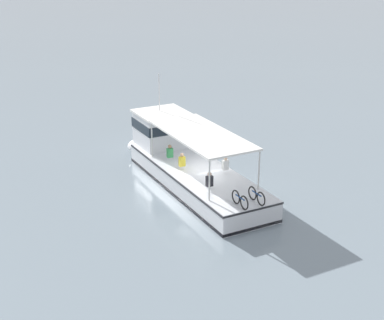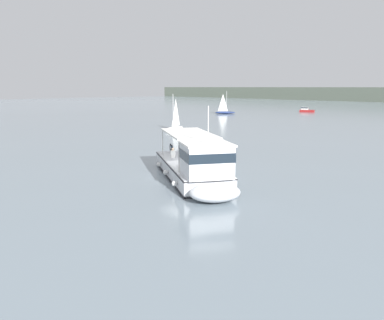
# 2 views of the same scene
# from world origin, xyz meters

# --- Properties ---
(ground_plane) EXTENTS (400.00, 400.00, 0.00)m
(ground_plane) POSITION_xyz_m (0.00, 0.00, 0.00)
(ground_plane) COLOR gray
(ferry_main) EXTENTS (12.65, 8.75, 5.32)m
(ferry_main) POSITION_xyz_m (1.85, -0.48, 1.02)
(ferry_main) COLOR silver
(ferry_main) RESTS_ON ground
(motorboat_outer_anchorage) EXTENTS (3.83, 2.47, 1.26)m
(motorboat_outer_anchorage) POSITION_xyz_m (-35.99, 72.22, 0.54)
(motorboat_outer_anchorage) COLOR maroon
(motorboat_outer_anchorage) RESTS_ON ground
(sailboat_far_left) EXTENTS (4.22, 4.53, 5.40)m
(sailboat_far_left) POSITION_xyz_m (-45.14, 51.54, 0.54)
(sailboat_far_left) COLOR navy
(sailboat_far_left) RESTS_ON ground
(sailboat_horizon_west) EXTENTS (3.00, 4.99, 5.40)m
(sailboat_horizon_west) POSITION_xyz_m (-24.53, 19.14, 0.54)
(sailboat_horizon_west) COLOR white
(sailboat_horizon_west) RESTS_ON ground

